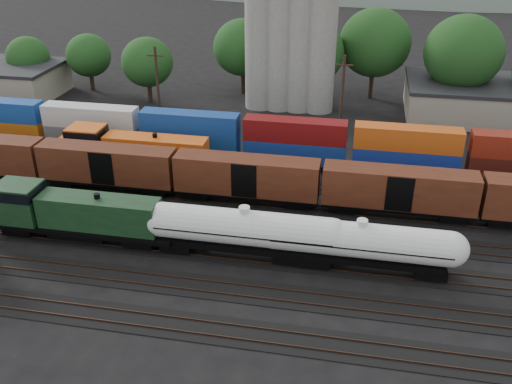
% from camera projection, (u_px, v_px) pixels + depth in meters
% --- Properties ---
extents(ground, '(600.00, 600.00, 0.00)m').
position_uv_depth(ground, '(203.00, 223.00, 56.62)').
color(ground, black).
extents(tracks, '(180.00, 33.20, 0.20)m').
position_uv_depth(tracks, '(203.00, 223.00, 56.60)').
color(tracks, black).
rests_on(tracks, ground).
extents(green_locomotive, '(18.84, 3.32, 4.99)m').
position_uv_depth(green_locomotive, '(67.00, 212.00, 52.91)').
color(green_locomotive, black).
rests_on(green_locomotive, ground).
extents(tank_car_a, '(18.49, 3.31, 4.85)m').
position_uv_depth(tank_car_a, '(245.00, 230.00, 50.05)').
color(tank_car_a, white).
rests_on(tank_car_a, ground).
extents(tank_car_b, '(17.79, 3.18, 4.66)m').
position_uv_depth(tank_car_b, '(360.00, 242.00, 48.41)').
color(tank_car_b, white).
rests_on(tank_car_b, ground).
extents(orange_locomotive, '(19.95, 3.32, 4.99)m').
position_uv_depth(orange_locomotive, '(128.00, 150.00, 65.99)').
color(orange_locomotive, black).
rests_on(orange_locomotive, ground).
extents(boxcar_string, '(184.40, 2.90, 4.20)m').
position_uv_depth(boxcar_string, '(480.00, 196.00, 55.09)').
color(boxcar_string, black).
rests_on(boxcar_string, ground).
extents(container_wall, '(182.73, 2.60, 5.80)m').
position_uv_depth(container_wall, '(382.00, 150.00, 65.43)').
color(container_wall, black).
rests_on(container_wall, ground).
extents(grain_silo, '(13.40, 5.00, 29.00)m').
position_uv_depth(grain_silo, '(289.00, 34.00, 82.26)').
color(grain_silo, gray).
rests_on(grain_silo, ground).
extents(industrial_sheds, '(119.38, 17.26, 5.10)m').
position_uv_depth(industrial_sheds, '(309.00, 95.00, 85.06)').
color(industrial_sheds, '#9E937F').
rests_on(industrial_sheds, ground).
extents(tree_band, '(166.62, 21.29, 14.34)m').
position_uv_depth(tree_band, '(261.00, 53.00, 87.03)').
color(tree_band, black).
rests_on(tree_band, ground).
extents(utility_poles, '(122.20, 0.36, 12.00)m').
position_uv_depth(utility_poles, '(247.00, 96.00, 72.93)').
color(utility_poles, black).
rests_on(utility_poles, ground).
extents(distant_hills, '(860.00, 286.00, 130.00)m').
position_uv_depth(distant_hills, '(389.00, 6.00, 288.68)').
color(distant_hills, '#59665B').
rests_on(distant_hills, ground).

